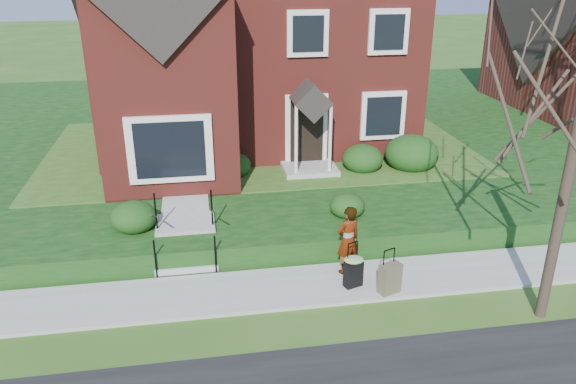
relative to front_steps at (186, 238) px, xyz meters
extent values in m
plane|color=#2D5119|center=(2.50, -1.84, -0.47)|extent=(120.00, 120.00, 0.00)
cube|color=#9E9B93|center=(2.50, -1.84, -0.43)|extent=(60.00, 1.60, 0.08)
cube|color=black|center=(6.50, 9.06, -0.17)|extent=(44.00, 20.00, 0.60)
cube|color=#9E9B93|center=(0.00, 3.16, 0.16)|extent=(1.20, 6.00, 0.06)
cube|color=maroon|center=(2.50, 8.16, 2.83)|extent=(10.00, 8.00, 5.40)
cube|color=maroon|center=(-0.30, 3.36, 2.83)|extent=(3.60, 2.40, 5.40)
cube|color=white|center=(-0.30, 2.21, 1.53)|extent=(2.20, 0.30, 1.80)
cube|color=black|center=(3.70, 4.10, 1.18)|extent=(1.00, 0.12, 2.10)
cube|color=black|center=(6.10, 4.11, 1.63)|extent=(1.40, 0.10, 1.50)
cube|color=#9E9B93|center=(0.00, -0.84, -0.32)|extent=(1.40, 0.30, 0.15)
cube|color=#9E9B93|center=(0.00, -0.54, -0.17)|extent=(1.40, 0.30, 0.15)
cube|color=#9E9B93|center=(0.00, -0.24, -0.02)|extent=(1.40, 0.30, 0.15)
cube|color=#9E9B93|center=(0.00, 0.06, 0.13)|extent=(1.40, 0.30, 0.15)
cube|color=#9E9B93|center=(0.00, 0.61, 0.13)|extent=(1.40, 0.80, 0.15)
cylinder|color=black|center=(-0.65, -0.99, 0.06)|extent=(0.04, 0.04, 0.90)
cylinder|color=black|center=(-0.65, 0.21, 0.66)|extent=(0.04, 0.04, 0.90)
cylinder|color=black|center=(0.65, -0.99, 0.06)|extent=(0.04, 0.04, 0.90)
cylinder|color=black|center=(0.65, 0.21, 0.66)|extent=(0.04, 0.04, 0.90)
ellipsoid|color=#113810|center=(-1.56, 3.09, 0.57)|extent=(1.27, 1.27, 0.89)
ellipsoid|color=#113810|center=(1.38, 3.70, 0.51)|extent=(1.11, 1.11, 0.78)
ellipsoid|color=#113810|center=(5.33, 3.49, 0.56)|extent=(1.24, 1.24, 0.87)
ellipsoid|color=#113810|center=(6.86, 3.43, 0.70)|extent=(1.64, 1.64, 1.15)
ellipsoid|color=#113810|center=(-1.19, 0.46, 0.50)|extent=(1.08, 1.08, 0.76)
ellipsoid|color=#113810|center=(4.02, 0.39, 0.44)|extent=(0.89, 0.89, 0.62)
imported|color=#999999|center=(3.53, -1.47, 0.40)|extent=(0.68, 0.56, 1.60)
cube|color=black|center=(3.51, -2.06, -0.11)|extent=(0.43, 0.32, 0.58)
cylinder|color=black|center=(3.51, -2.06, 0.61)|extent=(0.23, 0.10, 0.03)
cylinder|color=black|center=(3.39, -2.06, 0.40)|extent=(0.02, 0.02, 0.43)
cylinder|color=black|center=(3.63, -2.06, 0.40)|extent=(0.02, 0.02, 0.43)
cylinder|color=black|center=(3.38, -2.06, -0.36)|extent=(0.06, 0.07, 0.06)
cylinder|color=black|center=(3.64, -2.06, -0.36)|extent=(0.06, 0.07, 0.06)
ellipsoid|color=#8AAF64|center=(3.51, -2.06, 0.25)|extent=(0.51, 0.46, 0.13)
cube|color=brown|center=(4.20, -2.42, -0.07)|extent=(0.52, 0.40, 0.65)
cylinder|color=black|center=(4.20, -2.42, 0.58)|extent=(0.27, 0.12, 0.03)
cylinder|color=black|center=(4.06, -2.42, 0.42)|extent=(0.02, 0.02, 0.32)
cylinder|color=black|center=(4.33, -2.42, 0.42)|extent=(0.02, 0.02, 0.32)
cylinder|color=black|center=(4.04, -2.42, -0.36)|extent=(0.06, 0.07, 0.06)
cylinder|color=black|center=(4.36, -2.42, -0.36)|extent=(0.06, 0.07, 0.06)
cylinder|color=#4A3D2D|center=(6.95, -3.60, 1.67)|extent=(0.21, 0.21, 4.28)
camera|label=1|loc=(0.44, -12.03, 6.09)|focal=35.00mm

